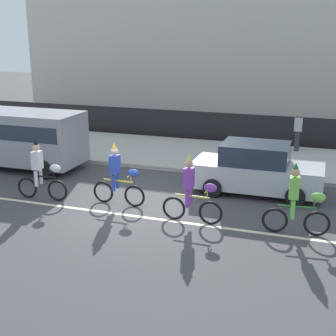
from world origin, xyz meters
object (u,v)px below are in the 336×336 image
parade_cyclist_lime (298,204)px  parade_cyclist_purple (193,193)px  parked_van_grey (19,135)px  pedestrian_onlooker (298,131)px  parade_cyclist_zebra (41,174)px  parade_cyclist_cobalt (119,178)px  parked_car_silver (257,170)px

parade_cyclist_lime → parade_cyclist_purple: bearing=-177.9°
parade_cyclist_purple → parked_van_grey: (-7.72, 3.07, 0.44)m
pedestrian_onlooker → parade_cyclist_zebra: bearing=-130.3°
parked_van_grey → parade_cyclist_zebra: bearing=-45.3°
parade_cyclist_cobalt → parade_cyclist_zebra: bearing=-171.8°
parade_cyclist_zebra → parade_cyclist_purple: same height
parade_cyclist_cobalt → pedestrian_onlooker: bearing=59.9°
parade_cyclist_purple → parade_cyclist_lime: size_ratio=1.00×
parade_cyclist_cobalt → parade_cyclist_purple: size_ratio=1.00×
parked_van_grey → parade_cyclist_purple: bearing=-21.7°
parked_van_grey → pedestrian_onlooker: size_ratio=3.09×
parade_cyclist_zebra → parade_cyclist_cobalt: bearing=8.2°
parade_cyclist_cobalt → parked_car_silver: size_ratio=0.47×
parade_cyclist_lime → parade_cyclist_cobalt: bearing=174.6°
parade_cyclist_zebra → pedestrian_onlooker: bearing=49.7°
pedestrian_onlooker → parade_cyclist_lime: bearing=-86.0°
parked_van_grey → parked_car_silver: bearing=-0.3°
parade_cyclist_cobalt → parked_car_silver: bearing=33.0°
parade_cyclist_zebra → parked_van_grey: parked_van_grey is taller
parade_cyclist_lime → parked_car_silver: size_ratio=0.47×
parade_cyclist_zebra → parade_cyclist_lime: same height
parade_cyclist_purple → pedestrian_onlooker: (2.16, 8.59, 0.17)m
parade_cyclist_lime → pedestrian_onlooker: bearing=94.0°
parade_cyclist_zebra → parked_car_silver: 6.80m
parade_cyclist_zebra → parked_car_silver: parade_cyclist_zebra is taller
parade_cyclist_zebra → parade_cyclist_cobalt: 2.47m
parade_cyclist_purple → parked_car_silver: bearing=67.0°
parade_cyclist_lime → parked_car_silver: (-1.47, 2.93, -0.06)m
parade_cyclist_purple → parked_car_silver: 3.29m
parade_cyclist_cobalt → pedestrian_onlooker: size_ratio=1.19×
parade_cyclist_purple → parked_car_silver: parade_cyclist_purple is taller
parade_cyclist_lime → pedestrian_onlooker: parade_cyclist_lime is taller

